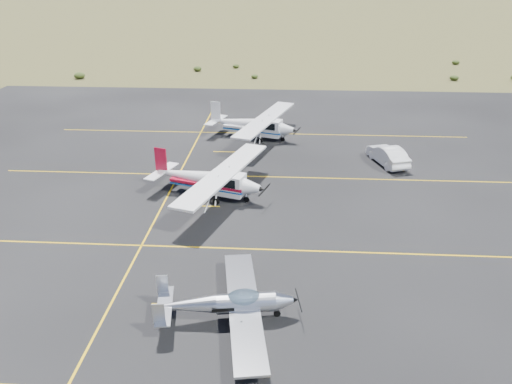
% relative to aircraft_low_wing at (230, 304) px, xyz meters
% --- Properties ---
extents(ground, '(1600.00, 1600.00, 0.00)m').
position_rel_aircraft_low_wing_xyz_m(ground, '(-0.01, 4.44, -0.93)').
color(ground, '#383D1C').
rests_on(ground, ground).
extents(apron, '(72.00, 72.00, 0.02)m').
position_rel_aircraft_low_wing_xyz_m(apron, '(-0.01, 11.44, -0.93)').
color(apron, black).
rests_on(apron, ground).
extents(aircraft_low_wing, '(6.51, 9.00, 1.95)m').
position_rel_aircraft_low_wing_xyz_m(aircraft_low_wing, '(0.00, 0.00, 0.00)').
color(aircraft_low_wing, silver).
rests_on(aircraft_low_wing, apron).
extents(aircraft_cessna, '(8.51, 12.33, 3.15)m').
position_rel_aircraft_low_wing_xyz_m(aircraft_cessna, '(-3.02, 13.65, 0.47)').
color(aircraft_cessna, white).
rests_on(aircraft_cessna, apron).
extents(aircraft_plain, '(8.61, 12.58, 3.21)m').
position_rel_aircraft_low_wing_xyz_m(aircraft_plain, '(-0.70, 26.95, 0.50)').
color(aircraft_plain, silver).
rests_on(aircraft_plain, apron).
extents(sedan, '(3.06, 5.11, 1.59)m').
position_rel_aircraft_low_wing_xyz_m(sedan, '(10.96, 20.83, -0.13)').
color(sedan, white).
rests_on(sedan, apron).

